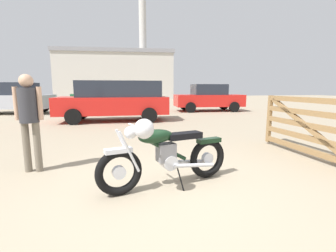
% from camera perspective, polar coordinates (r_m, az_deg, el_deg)
% --- Properties ---
extents(ground_plane, '(80.00, 80.00, 0.00)m').
position_cam_1_polar(ground_plane, '(3.35, 0.46, -16.19)').
color(ground_plane, gray).
extents(vintage_motorcycle, '(2.04, 0.87, 1.07)m').
position_cam_1_polar(vintage_motorcycle, '(3.42, -0.80, -6.81)').
color(vintage_motorcycle, black).
rests_on(vintage_motorcycle, ground_plane).
extents(timber_gate, '(0.21, 2.54, 1.60)m').
position_cam_1_polar(timber_gate, '(5.50, 32.37, 0.10)').
color(timber_gate, olive).
rests_on(timber_gate, ground_plane).
extents(bystander, '(0.46, 0.30, 1.66)m').
position_cam_1_polar(bystander, '(4.59, -30.52, 2.71)').
color(bystander, '#706656').
rests_on(bystander, ground_plane).
extents(silver_sedan_mid, '(4.30, 2.12, 1.67)m').
position_cam_1_polar(silver_sedan_mid, '(15.18, 9.75, 6.73)').
color(silver_sedan_mid, black).
rests_on(silver_sedan_mid, ground_plane).
extents(white_estate_far, '(4.94, 2.58, 1.74)m').
position_cam_1_polar(white_estate_far, '(16.13, -34.58, 5.77)').
color(white_estate_far, black).
rests_on(white_estate_far, ground_plane).
extents(blue_hatchback_right, '(4.74, 2.05, 1.74)m').
position_cam_1_polar(blue_hatchback_right, '(10.64, -12.54, 6.25)').
color(blue_hatchback_right, black).
rests_on(blue_hatchback_right, ground_plane).
extents(dark_sedan_left, '(4.14, 2.36, 1.78)m').
position_cam_1_polar(dark_sedan_left, '(16.77, -15.55, 7.02)').
color(dark_sedan_left, black).
rests_on(dark_sedan_left, ground_plane).
extents(industrial_building, '(16.83, 12.61, 14.36)m').
position_cam_1_polar(industrial_building, '(38.12, -11.95, 11.84)').
color(industrial_building, beige).
rests_on(industrial_building, ground_plane).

